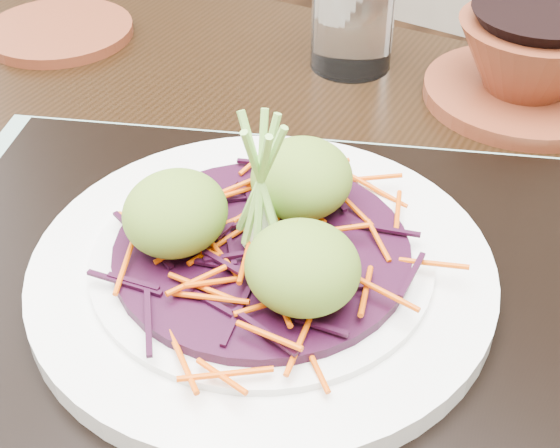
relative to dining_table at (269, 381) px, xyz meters
The scene contains 11 objects.
dining_table is the anchor object (origin of this frame).
placemat 0.11m from the dining_table, 63.85° to the right, with size 0.50×0.39×0.00m, color #7FA490.
serving_tray 0.12m from the dining_table, 63.85° to the right, with size 0.44×0.33×0.02m, color black.
white_plate 0.14m from the dining_table, 63.85° to the right, with size 0.28×0.28×0.02m.
cabbage_bed 0.15m from the dining_table, 63.85° to the right, with size 0.18×0.18×0.01m, color black.
carrot_julienne 0.16m from the dining_table, 63.85° to the right, with size 0.22×0.22×0.01m, color #DA4A03, non-canonical shape.
guacamole_scoops 0.18m from the dining_table, 64.59° to the right, with size 0.15×0.14×0.05m.
scallion_garnish 0.20m from the dining_table, 63.85° to the right, with size 0.07×0.07×0.10m, color #81C14D, non-canonical shape.
terracotta_side_plate 0.44m from the dining_table, 153.54° to the left, with size 0.15×0.15×0.01m, color maroon.
water_glass 0.35m from the dining_table, 109.05° to the left, with size 0.08×0.08×0.11m, color white.
terracotta_bowl_set 0.36m from the dining_table, 79.66° to the left, with size 0.21×0.21×0.07m.
Camera 1 is at (0.16, -0.31, 1.12)m, focal length 50.00 mm.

